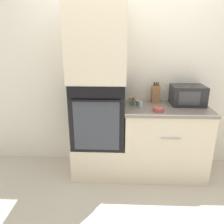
{
  "coord_description": "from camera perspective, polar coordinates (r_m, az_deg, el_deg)",
  "views": [
    {
      "loc": [
        -0.06,
        -2.25,
        1.68
      ],
      "look_at": [
        -0.16,
        0.21,
        0.86
      ],
      "focal_mm": 35.0,
      "sensor_mm": 36.0,
      "label": 1
    }
  ],
  "objects": [
    {
      "name": "ground_plane",
      "position": [
        2.81,
        3.23,
        -18.27
      ],
      "size": [
        12.0,
        12.0,
        0.0
      ],
      "primitive_type": "plane",
      "color": "beige"
    },
    {
      "name": "wall_back",
      "position": [
        2.91,
        3.53,
        9.99
      ],
      "size": [
        8.0,
        0.05,
        2.5
      ],
      "color": "silver",
      "rests_on": "ground_plane"
    },
    {
      "name": "oven_cabinet_base",
      "position": [
        2.95,
        -3.21,
        -11.31
      ],
      "size": [
        0.65,
        0.6,
        0.42
      ],
      "color": "beige",
      "rests_on": "ground_plane"
    },
    {
      "name": "wall_oven",
      "position": [
        2.7,
        -3.45,
        -0.17
      ],
      "size": [
        0.63,
        0.64,
        0.78
      ],
      "color": "black",
      "rests_on": "oven_cabinet_base"
    },
    {
      "name": "oven_cabinet_upper",
      "position": [
        2.56,
        -3.8,
        17.39
      ],
      "size": [
        0.65,
        0.6,
        0.85
      ],
      "color": "beige",
      "rests_on": "wall_oven"
    },
    {
      "name": "counter_unit",
      "position": [
        2.88,
        13.47,
        -7.26
      ],
      "size": [
        1.03,
        0.63,
        0.9
      ],
      "color": "beige",
      "rests_on": "ground_plane"
    },
    {
      "name": "microwave",
      "position": [
        2.87,
        19.15,
        4.18
      ],
      "size": [
        0.4,
        0.32,
        0.24
      ],
      "color": "#232326",
      "rests_on": "counter_unit"
    },
    {
      "name": "knife_block",
      "position": [
        2.87,
        11.3,
        4.63
      ],
      "size": [
        0.1,
        0.11,
        0.26
      ],
      "color": "olive",
      "rests_on": "counter_unit"
    },
    {
      "name": "bowl",
      "position": [
        2.54,
        12.03,
        0.66
      ],
      "size": [
        0.12,
        0.12,
        0.04
      ],
      "color": "#B24C42",
      "rests_on": "counter_unit"
    },
    {
      "name": "condiment_jar_near",
      "position": [
        2.64,
        7.5,
        1.97
      ],
      "size": [
        0.05,
        0.05,
        0.08
      ],
      "color": "silver",
      "rests_on": "counter_unit"
    },
    {
      "name": "condiment_jar_mid",
      "position": [
        2.73,
        6.64,
        2.41
      ],
      "size": [
        0.04,
        0.04,
        0.06
      ],
      "color": "#427047",
      "rests_on": "counter_unit"
    },
    {
      "name": "condiment_jar_far",
      "position": [
        2.79,
        4.96,
        3.01
      ],
      "size": [
        0.05,
        0.05,
        0.08
      ],
      "color": "silver",
      "rests_on": "counter_unit"
    },
    {
      "name": "condiment_jar_back",
      "position": [
        2.7,
        5.66,
        2.7
      ],
      "size": [
        0.04,
        0.04,
        0.1
      ],
      "color": "#427047",
      "rests_on": "counter_unit"
    }
  ]
}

